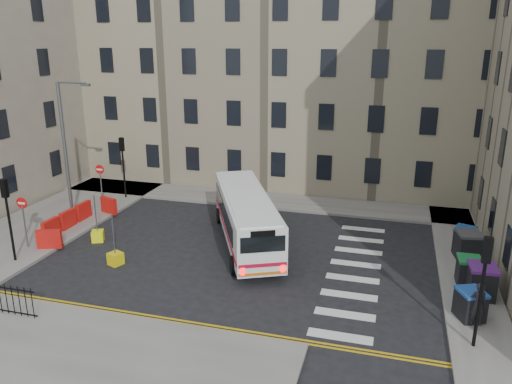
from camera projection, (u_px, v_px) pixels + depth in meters
The scene contains 22 objects.
ground at pixel (274, 258), 24.89m from camera, with size 120.00×120.00×0.00m, color black.
pavement_north at pixel (219, 196), 34.34m from camera, with size 36.00×3.20×0.15m, color slate.
pavement_east at pixel (458, 245), 26.19m from camera, with size 2.40×26.00×0.15m, color slate.
pavement_west at pixel (48, 223), 29.45m from camera, with size 6.00×22.00×0.15m, color slate.
pavement_sw at pixel (12, 348), 17.51m from camera, with size 20.00×6.00×0.15m, color slate.
terrace_north at pixel (235, 64), 38.42m from camera, with size 38.30×10.80×17.20m.
traffic_light_east at pixel (484, 276), 16.74m from camera, with size 0.28×0.22×4.10m.
traffic_light_nw at pixel (123, 158), 33.16m from camera, with size 0.28×0.22×4.10m.
traffic_light_sw at pixel (7, 207), 23.51m from camera, with size 0.28×0.22×4.10m.
streetlamp at pixel (65, 149), 28.85m from camera, with size 0.50×0.22×8.14m.
no_entry_north at pixel (100, 177), 31.68m from camera, with size 0.60×0.08×3.00m.
no_entry_south at pixel (23, 212), 25.25m from camera, with size 0.60×0.08×3.00m.
roadworks_barriers at pixel (73, 220), 28.26m from camera, with size 1.66×6.26×1.00m.
bus at pixel (246, 216), 26.22m from camera, with size 6.27×9.87×2.69m.
wheelie_bin_a at pixel (470, 304), 19.10m from camera, with size 1.27×1.34×1.17m.
wheelie_bin_b at pixel (481, 281), 20.69m from camera, with size 1.14×1.30×1.38m.
wheelie_bin_c at pixel (468, 271), 21.76m from camera, with size 1.01×1.15×1.23m.
wheelie_bin_d at pixel (468, 246), 24.22m from camera, with size 1.30×1.44×1.39m.
wheelie_bin_e at pixel (464, 239), 25.21m from camera, with size 1.27×1.36×1.23m.
pedestrian at pixel (477, 304), 18.54m from camera, with size 0.64×0.42×1.74m, color black.
bollard_yellow at pixel (98, 236), 26.86m from camera, with size 0.60×0.60×0.60m, color #F4F60D.
bollard_chevron at pixel (116, 259), 24.10m from camera, with size 0.60×0.60×0.60m, color yellow.
Camera 1 is at (5.39, -22.18, 10.49)m, focal length 35.00 mm.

